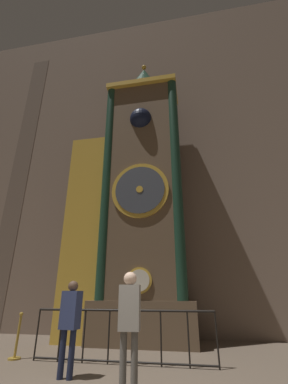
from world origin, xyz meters
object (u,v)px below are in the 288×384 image
object	(u,v)px
clock_tower	(132,198)
visitor_near	(70,318)
visitor_far	(130,315)
stanchion_post	(17,344)

from	to	relation	value
clock_tower	visitor_near	xyz separation A→B (m)	(-0.32, -3.43, -3.60)
visitor_near	visitor_far	bearing A→B (deg)	-10.77
visitor_far	visitor_near	bearing A→B (deg)	155.90
visitor_near	stanchion_post	bearing A→B (deg)	156.97
clock_tower	visitor_near	size ratio (longest dim) A/B	6.68
clock_tower	stanchion_post	distance (m)	5.28
visitor_near	stanchion_post	xyz separation A→B (m)	(-1.80, 1.13, -0.66)
visitor_far	stanchion_post	size ratio (longest dim) A/B	1.79
clock_tower	stanchion_post	world-z (taller)	clock_tower
clock_tower	visitor_near	world-z (taller)	clock_tower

